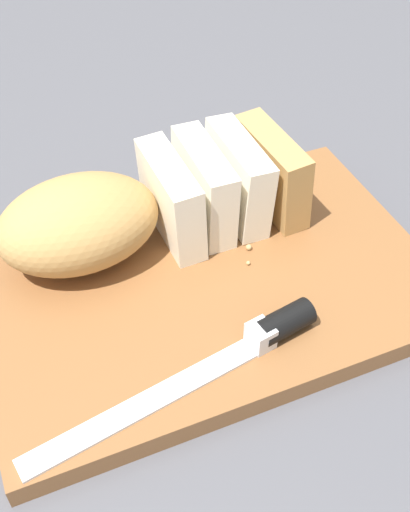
# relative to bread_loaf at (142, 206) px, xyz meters

# --- Properties ---
(ground_plane) EXTENTS (3.00, 3.00, 0.00)m
(ground_plane) POSITION_rel_bread_loaf_xyz_m (0.04, -0.08, -0.07)
(ground_plane) COLOR #4C4C51
(cutting_board) EXTENTS (0.44, 0.29, 0.02)m
(cutting_board) POSITION_rel_bread_loaf_xyz_m (0.04, -0.08, -0.05)
(cutting_board) COLOR brown
(cutting_board) RESTS_ON ground_plane
(bread_loaf) EXTENTS (0.31, 0.12, 0.09)m
(bread_loaf) POSITION_rel_bread_loaf_xyz_m (0.00, 0.00, 0.00)
(bread_loaf) COLOR tan
(bread_loaf) RESTS_ON cutting_board
(bread_knife) EXTENTS (0.28, 0.07, 0.03)m
(bread_knife) POSITION_rel_bread_loaf_xyz_m (0.04, -0.17, -0.03)
(bread_knife) COLOR silver
(bread_knife) RESTS_ON cutting_board
(crumb_near_knife) EXTENTS (0.01, 0.01, 0.01)m
(crumb_near_knife) POSITION_rel_bread_loaf_xyz_m (0.03, -0.04, -0.04)
(crumb_near_knife) COLOR tan
(crumb_near_knife) RESTS_ON cutting_board
(crumb_near_loaf) EXTENTS (0.00, 0.00, 0.00)m
(crumb_near_loaf) POSITION_rel_bread_loaf_xyz_m (0.08, -0.08, -0.04)
(crumb_near_loaf) COLOR tan
(crumb_near_loaf) RESTS_ON cutting_board
(crumb_stray_left) EXTENTS (0.01, 0.01, 0.01)m
(crumb_stray_left) POSITION_rel_bread_loaf_xyz_m (0.09, -0.06, -0.04)
(crumb_stray_left) COLOR tan
(crumb_stray_left) RESTS_ON cutting_board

